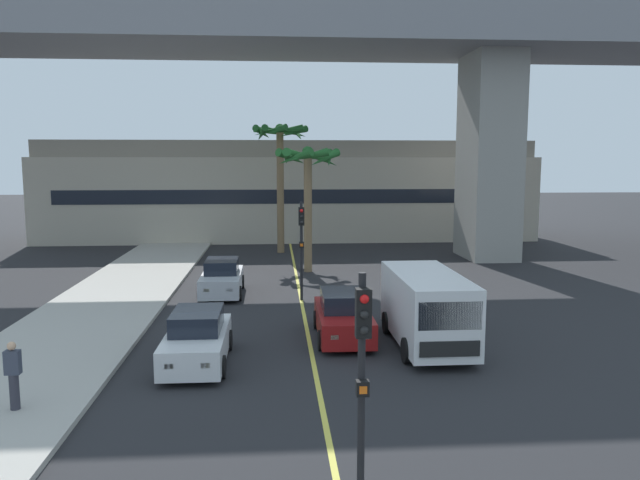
% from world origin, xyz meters
% --- Properties ---
extents(sidewalk_left, '(4.80, 80.00, 0.15)m').
position_xyz_m(sidewalk_left, '(-8.00, 16.00, 0.07)').
color(sidewalk_left, '#ADA89E').
rests_on(sidewalk_left, ground).
extents(lane_stripe_center, '(0.14, 56.00, 0.01)m').
position_xyz_m(lane_stripe_center, '(0.00, 24.00, 0.00)').
color(lane_stripe_center, '#DBCC4C').
rests_on(lane_stripe_center, ground).
extents(bridge_overpass, '(73.58, 8.00, 16.40)m').
position_xyz_m(bridge_overpass, '(1.05, 35.65, 12.92)').
color(bridge_overpass, gray).
rests_on(bridge_overpass, ground).
extents(pier_building_backdrop, '(36.46, 8.04, 7.34)m').
position_xyz_m(pier_building_backdrop, '(0.00, 46.67, 3.61)').
color(pier_building_backdrop, '#BCB29E').
rests_on(pier_building_backdrop, ground).
extents(car_queue_front, '(1.87, 4.12, 1.56)m').
position_xyz_m(car_queue_front, '(1.15, 19.08, 0.72)').
color(car_queue_front, maroon).
rests_on(car_queue_front, ground).
extents(car_queue_second, '(1.85, 4.11, 1.56)m').
position_xyz_m(car_queue_second, '(-3.46, 26.18, 0.72)').
color(car_queue_second, '#B7BABF').
rests_on(car_queue_second, ground).
extents(car_queue_third, '(1.84, 4.10, 1.56)m').
position_xyz_m(car_queue_third, '(-3.39, 16.79, 0.72)').
color(car_queue_third, white).
rests_on(car_queue_third, ground).
extents(delivery_van, '(2.18, 5.26, 2.36)m').
position_xyz_m(delivery_van, '(3.69, 17.92, 1.29)').
color(delivery_van, white).
rests_on(delivery_van, ground).
extents(traffic_light_median_near, '(0.24, 0.37, 4.20)m').
position_xyz_m(traffic_light_median_near, '(0.23, 8.31, 2.71)').
color(traffic_light_median_near, black).
rests_on(traffic_light_median_near, ground).
extents(traffic_light_median_far, '(0.24, 0.37, 4.20)m').
position_xyz_m(traffic_light_median_far, '(0.02, 24.75, 2.71)').
color(traffic_light_median_far, black).
rests_on(traffic_light_median_far, ground).
extents(palm_tree_near_median, '(3.57, 3.63, 8.22)m').
position_xyz_m(palm_tree_near_median, '(-0.71, 38.62, 6.65)').
color(palm_tree_near_median, brown).
rests_on(palm_tree_near_median, ground).
extents(palm_tree_mid_median, '(3.49, 3.48, 6.65)m').
position_xyz_m(palm_tree_mid_median, '(0.67, 31.57, 5.36)').
color(palm_tree_mid_median, brown).
rests_on(palm_tree_mid_median, ground).
extents(pedestrian_near_crosswalk, '(0.34, 0.22, 1.62)m').
position_xyz_m(pedestrian_near_crosswalk, '(-7.18, 13.37, 1.00)').
color(pedestrian_near_crosswalk, '#2D2D38').
rests_on(pedestrian_near_crosswalk, sidewalk_left).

